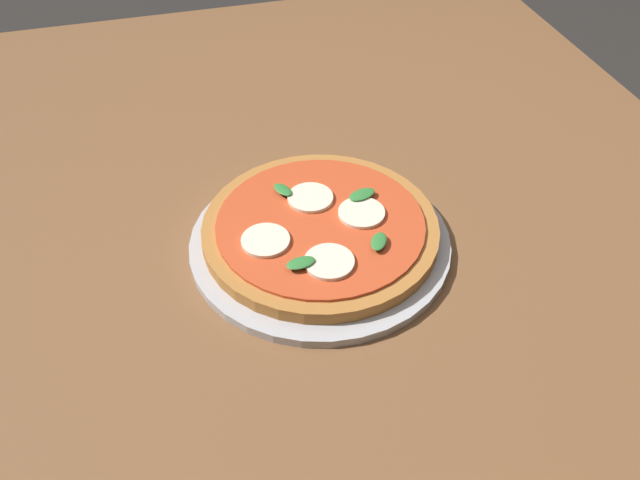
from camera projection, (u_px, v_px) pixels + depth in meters
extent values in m
cube|color=brown|center=(341.00, 248.00, 0.89)|extent=(1.49, 1.17, 0.04)
cube|color=brown|center=(41.00, 217.00, 1.52)|extent=(0.07, 0.07, 0.73)
cube|color=brown|center=(450.00, 149.00, 1.72)|extent=(0.07, 0.07, 0.73)
cylinder|color=#B2B2B7|center=(320.00, 242.00, 0.86)|extent=(0.33, 0.33, 0.01)
cylinder|color=#B27033|center=(321.00, 231.00, 0.86)|extent=(0.30, 0.30, 0.02)
cylinder|color=#CC4723|center=(321.00, 224.00, 0.85)|extent=(0.27, 0.27, 0.00)
cylinder|color=#F4EACC|center=(329.00, 262.00, 0.79)|extent=(0.06, 0.06, 0.00)
cylinder|color=#F4EACC|center=(360.00, 211.00, 0.86)|extent=(0.06, 0.06, 0.00)
cylinder|color=#F4EACC|center=(310.00, 198.00, 0.88)|extent=(0.06, 0.06, 0.00)
cylinder|color=#F4EACC|center=(266.00, 240.00, 0.82)|extent=(0.06, 0.06, 0.00)
ellipsoid|color=#337F38|center=(301.00, 263.00, 0.78)|extent=(0.02, 0.04, 0.00)
ellipsoid|color=#337F38|center=(283.00, 190.00, 0.89)|extent=(0.04, 0.03, 0.00)
ellipsoid|color=#337F38|center=(379.00, 241.00, 0.81)|extent=(0.04, 0.03, 0.00)
ellipsoid|color=#337F38|center=(362.00, 194.00, 0.88)|extent=(0.03, 0.04, 0.00)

